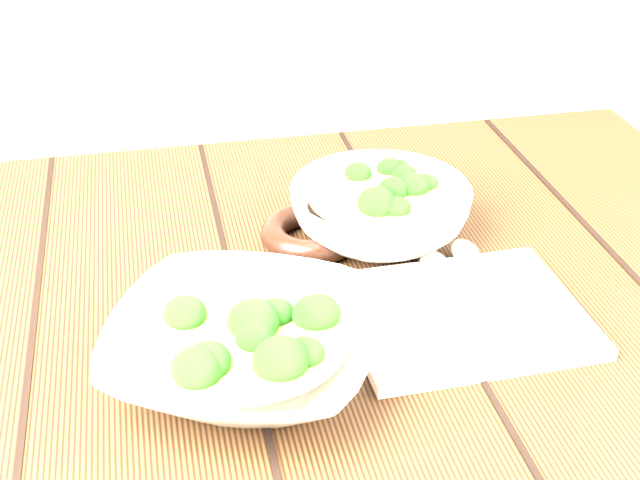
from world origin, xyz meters
TOP-DOWN VIEW (x-y plane):
  - table at (0.00, 0.00)m, footprint 1.20×0.80m
  - soup_bowl_front at (-0.03, -0.11)m, footprint 0.31×0.31m
  - soup_bowl_back at (0.16, 0.10)m, footprint 0.24×0.24m
  - trivet at (0.08, 0.10)m, footprint 0.15×0.15m
  - napkin at (0.19, -0.07)m, footprint 0.23×0.19m
  - spoon_left at (0.19, -0.03)m, footprint 0.05×0.19m
  - spoon_right at (0.23, -0.01)m, footprint 0.05×0.19m

SIDE VIEW (x-z plane):
  - table at x=0.00m, z-range 0.26..1.01m
  - napkin at x=0.19m, z-range 0.75..0.76m
  - trivet at x=0.08m, z-range 0.75..0.78m
  - spoon_left at x=0.19m, z-range 0.76..0.77m
  - spoon_right at x=0.23m, z-range 0.76..0.77m
  - soup_bowl_front at x=-0.03m, z-range 0.75..0.82m
  - soup_bowl_back at x=0.16m, z-range 0.75..0.82m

